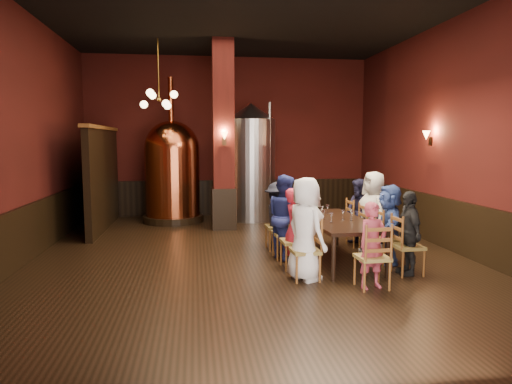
{
  "coord_description": "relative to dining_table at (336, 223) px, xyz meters",
  "views": [
    {
      "loc": [
        -1.0,
        -8.19,
        2.13
      ],
      "look_at": [
        0.14,
        0.2,
        1.18
      ],
      "focal_mm": 32.0,
      "sensor_mm": 36.0,
      "label": 1
    }
  ],
  "objects": [
    {
      "name": "dining_table",
      "position": [
        0.0,
        0.0,
        0.0
      ],
      "size": [
        1.09,
        2.44,
        0.75
      ],
      "rotation": [
        0.0,
        0.0,
        0.04
      ],
      "color": "black",
      "rests_on": "ground"
    },
    {
      "name": "pendant_cluster",
      "position": [
        -3.28,
        3.38,
        2.41
      ],
      "size": [
        0.9,
        0.9,
        1.7
      ],
      "primitive_type": null,
      "color": "#A57226",
      "rests_on": "room"
    },
    {
      "name": "sconce_column",
      "position": [
        -1.78,
        2.98,
        1.51
      ],
      "size": [
        0.2,
        0.2,
        0.36
      ],
      "primitive_type": null,
      "rotation": [
        0.0,
        0.0,
        3.14
      ],
      "color": "black",
      "rests_on": "column"
    },
    {
      "name": "person_0",
      "position": [
        -0.81,
        -1.03,
        0.1
      ],
      "size": [
        0.77,
        0.91,
        1.59
      ],
      "primitive_type": "imported",
      "rotation": [
        0.0,
        0.0,
        1.99
      ],
      "color": "white",
      "rests_on": "ground"
    },
    {
      "name": "steel_vessel",
      "position": [
        -0.96,
        4.48,
        0.88
      ],
      "size": [
        1.43,
        1.43,
        3.13
      ],
      "rotation": [
        0.0,
        0.0,
        -0.12
      ],
      "color": "#B2B2B7",
      "rests_on": "ground"
    },
    {
      "name": "person_7",
      "position": [
        0.81,
        1.03,
        -0.0
      ],
      "size": [
        0.5,
        0.73,
        1.37
      ],
      "primitive_type": "imported",
      "rotation": [
        0.0,
        0.0,
        4.99
      ],
      "color": "black",
      "rests_on": "ground"
    },
    {
      "name": "person_2",
      "position": [
        -0.86,
        0.3,
        0.08
      ],
      "size": [
        0.54,
        0.81,
        1.53
      ],
      "primitive_type": "imported",
      "rotation": [
        0.0,
        0.0,
        1.83
      ],
      "color": "navy",
      "rests_on": "ground"
    },
    {
      "name": "wine_glass_3",
      "position": [
        0.22,
        -0.17,
        0.15
      ],
      "size": [
        0.07,
        0.07,
        0.17
      ],
      "primitive_type": null,
      "color": "white",
      "rests_on": "dining_table"
    },
    {
      "name": "sconce_wall",
      "position": [
        2.42,
        1.28,
        1.51
      ],
      "size": [
        0.2,
        0.2,
        0.36
      ],
      "primitive_type": null,
      "rotation": [
        0.0,
        0.0,
        1.57
      ],
      "color": "black",
      "rests_on": "room"
    },
    {
      "name": "room",
      "position": [
        -1.48,
        0.48,
        1.56
      ],
      "size": [
        10.0,
        10.02,
        4.5
      ],
      "color": "black",
      "rests_on": "ground"
    },
    {
      "name": "person_3",
      "position": [
        -0.89,
        0.97,
        -0.02
      ],
      "size": [
        0.54,
        0.89,
        1.34
      ],
      "primitive_type": "imported",
      "rotation": [
        0.0,
        0.0,
        1.51
      ],
      "color": "black",
      "rests_on": "ground"
    },
    {
      "name": "person_5",
      "position": [
        0.86,
        -0.3,
        0.01
      ],
      "size": [
        0.64,
        1.34,
        1.39
      ],
      "primitive_type": "imported",
      "rotation": [
        0.0,
        0.0,
        4.53
      ],
      "color": "navy",
      "rests_on": "ground"
    },
    {
      "name": "chair_7",
      "position": [
        0.81,
        1.03,
        -0.23
      ],
      "size": [
        0.48,
        0.48,
        0.92
      ],
      "primitive_type": null,
      "rotation": [
        0.0,
        0.0,
        1.61
      ],
      "color": "brown",
      "rests_on": "ground"
    },
    {
      "name": "wainscot_back",
      "position": [
        -1.48,
        5.44,
        -0.19
      ],
      "size": [
        7.9,
        0.08,
        1.0
      ],
      "primitive_type": "cube",
      "color": "black",
      "rests_on": "ground"
    },
    {
      "name": "wainscot_left",
      "position": [
        -5.44,
        0.48,
        -0.19
      ],
      "size": [
        0.08,
        9.9,
        1.0
      ],
      "primitive_type": "cube",
      "color": "black",
      "rests_on": "ground"
    },
    {
      "name": "chair_3",
      "position": [
        -0.89,
        0.97,
        -0.23
      ],
      "size": [
        0.48,
        0.48,
        0.92
      ],
      "primitive_type": null,
      "rotation": [
        0.0,
        0.0,
        -1.53
      ],
      "color": "brown",
      "rests_on": "ground"
    },
    {
      "name": "chair_5",
      "position": [
        0.86,
        -0.3,
        -0.23
      ],
      "size": [
        0.48,
        0.48,
        0.92
      ],
      "primitive_type": null,
      "rotation": [
        0.0,
        0.0,
        1.61
      ],
      "color": "brown",
      "rests_on": "ground"
    },
    {
      "name": "copper_kettle",
      "position": [
        -3.06,
        4.42,
        0.68
      ],
      "size": [
        1.73,
        1.73,
        3.76
      ],
      "rotation": [
        0.0,
        0.0,
        -0.26
      ],
      "color": "black",
      "rests_on": "ground"
    },
    {
      "name": "wine_glass_4",
      "position": [
        -0.13,
        0.45,
        0.15
      ],
      "size": [
        0.07,
        0.07,
        0.17
      ],
      "primitive_type": null,
      "color": "white",
      "rests_on": "dining_table"
    },
    {
      "name": "person_8",
      "position": [
        0.06,
        -1.55,
        -0.06
      ],
      "size": [
        0.52,
        0.41,
        1.26
      ],
      "primitive_type": "imported",
      "rotation": [
        0.0,
        0.0,
        6.53
      ],
      "color": "#AE3A4C",
      "rests_on": "ground"
    },
    {
      "name": "chair_8",
      "position": [
        0.06,
        -1.55,
        -0.23
      ],
      "size": [
        0.48,
        0.48,
        0.92
      ],
      "primitive_type": null,
      "rotation": [
        0.0,
        0.0,
        3.18
      ],
      "color": "brown",
      "rests_on": "ground"
    },
    {
      "name": "chair_0",
      "position": [
        -0.81,
        -1.03,
        -0.23
      ],
      "size": [
        0.48,
        0.48,
        0.92
      ],
      "primitive_type": null,
      "rotation": [
        0.0,
        0.0,
        -1.53
      ],
      "color": "brown",
      "rests_on": "ground"
    },
    {
      "name": "chair_4",
      "position": [
        0.89,
        -0.97,
        -0.23
      ],
      "size": [
        0.48,
        0.48,
        0.92
      ],
      "primitive_type": null,
      "rotation": [
        0.0,
        0.0,
        1.61
      ],
      "color": "brown",
      "rests_on": "ground"
    },
    {
      "name": "rose_vase",
      "position": [
        -0.11,
        0.95,
        0.29
      ],
      "size": [
        0.21,
        0.21,
        0.35
      ],
      "color": "white",
      "rests_on": "dining_table"
    },
    {
      "name": "column",
      "position": [
        -1.78,
        3.28,
        1.56
      ],
      "size": [
        0.58,
        0.58,
        4.5
      ],
      "primitive_type": "cube",
      "color": "#49130F",
      "rests_on": "ground"
    },
    {
      "name": "wainscot_right",
      "position": [
        2.48,
        0.48,
        -0.19
      ],
      "size": [
        0.08,
        9.9,
        1.0
      ],
      "primitive_type": "cube",
      "color": "black",
      "rests_on": "ground"
    },
    {
      "name": "wine_glass_6",
      "position": [
        0.12,
        -0.04,
        0.15
      ],
      "size": [
        0.07,
        0.07,
        0.17
      ],
      "primitive_type": null,
      "color": "white",
      "rests_on": "dining_table"
    },
    {
      "name": "chair_2",
      "position": [
        -0.86,
        0.3,
        -0.23
      ],
      "size": [
        0.48,
        0.48,
        0.92
      ],
      "primitive_type": null,
      "rotation": [
        0.0,
        0.0,
        -1.53
      ],
      "color": "brown",
      "rests_on": "ground"
    },
    {
      "name": "wine_glass_5",
      "position": [
        -0.24,
        -0.03,
        0.15
      ],
      "size": [
        0.07,
        0.07,
        0.17
      ],
      "primitive_type": null,
      "color": "white",
      "rests_on": "dining_table"
    },
    {
      "name": "wine_glass_2",
      "position": [
        0.03,
        0.63,
        0.15
      ],
      "size": [
        0.07,
        0.07,
        0.17
      ],
      "primitive_type": null,
      "color": "white",
      "rests_on": "dining_table"
    },
    {
      "name": "partition",
      "position": [
        -4.68,
        3.68,
        0.51
      ],
      "size": [
        0.22,
        3.5,
        2.4
      ],
      "primitive_type": "cube",
      "color": "black",
      "rests_on": "ground"
    },
    {
      "name": "wine_glass_0",
      "position": [
        0.28,
        0.0,
        0.15
      ],
      "size": [
        0.07,
        0.07,
        0.17
      ],
      "primitive_type": null,
      "color": "white",
      "rests_on": "dining_table"
    },
    {
      "name": "wine_glass_1",
      "position": [
        -0.18,
        -0.3,
        0.15
      ],
      "size": [
        0.07,
        0.07,
        0.17
      ],
      "primitive_type": null,
      "color": "white",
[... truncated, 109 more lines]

